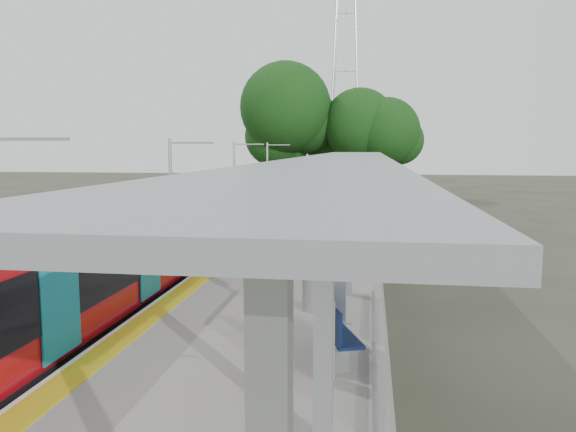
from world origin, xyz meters
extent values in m
cube|color=#59544C|center=(-4.50, 20.00, 0.12)|extent=(3.00, 70.00, 0.24)
cube|color=gray|center=(0.00, 20.00, 0.50)|extent=(6.00, 50.00, 1.00)
cube|color=gold|center=(-2.55, 20.00, 1.01)|extent=(0.60, 50.00, 0.02)
cube|color=#9EA0A5|center=(0.00, 44.95, 1.60)|extent=(6.00, 0.10, 1.20)
cube|color=#0C6F80|center=(-3.14, 4.38, 2.10)|extent=(0.04, 1.30, 2.00)
cube|color=black|center=(-4.50, 18.48, 0.65)|extent=(2.50, 13.50, 0.70)
cube|color=#A00B11|center=(-4.50, 18.48, 2.25)|extent=(2.65, 13.50, 2.50)
cube|color=black|center=(-4.50, 18.48, 2.30)|extent=(2.72, 12.96, 1.20)
cube|color=black|center=(-4.50, 18.48, 3.55)|extent=(2.40, 12.82, 0.15)
cube|color=#0C6F80|center=(-3.14, 18.48, 2.10)|extent=(0.04, 1.30, 2.00)
cylinder|color=black|center=(-4.50, 13.75, 0.35)|extent=(2.20, 0.70, 0.70)
cube|color=black|center=(-4.50, 11.43, 2.00)|extent=(2.30, 0.80, 2.40)
cube|color=#9EA0A5|center=(2.00, 2.00, 2.75)|extent=(0.25, 0.25, 3.50)
cube|color=#9EA0A5|center=(2.00, 6.00, 2.75)|extent=(0.25, 0.25, 3.50)
cube|color=#9EA0A5|center=(2.00, 10.00, 2.75)|extent=(0.25, 0.25, 3.50)
cube|color=#9EA0A5|center=(2.00, 14.00, 2.75)|extent=(0.25, 0.25, 3.50)
cube|color=#9EA0A5|center=(2.00, 18.00, 2.75)|extent=(0.25, 0.25, 3.50)
cube|color=#9EA0A5|center=(2.00, 22.00, 2.75)|extent=(0.25, 0.25, 3.50)
cube|color=#9EA0A5|center=(2.00, 26.00, 2.75)|extent=(0.25, 0.25, 3.50)
cube|color=#9EA0A5|center=(2.00, 30.00, 2.75)|extent=(0.25, 0.25, 3.50)
cube|color=#9EA0A5|center=(2.00, 34.00, 2.75)|extent=(0.25, 0.25, 3.50)
cube|color=gray|center=(1.60, 16.00, 4.58)|extent=(3.20, 38.00, 0.16)
cylinder|color=#9EA0A5|center=(0.05, 16.00, 4.50)|extent=(0.24, 38.00, 0.24)
cube|color=silver|center=(2.70, 4.00, 2.20)|extent=(0.05, 3.70, 2.20)
cube|color=silver|center=(2.70, 8.00, 2.20)|extent=(0.05, 3.70, 2.20)
cube|color=silver|center=(2.70, 16.00, 2.20)|extent=(0.05, 3.70, 2.20)
cube|color=silver|center=(2.70, 20.00, 2.20)|extent=(0.05, 3.70, 2.20)
cube|color=silver|center=(2.70, 28.00, 2.20)|extent=(0.05, 3.70, 2.20)
cube|color=silver|center=(2.70, 32.00, 2.20)|extent=(0.05, 3.70, 2.20)
cylinder|color=#382316|center=(-7.23, 52.33, 2.03)|extent=(0.36, 0.36, 4.06)
sphere|color=#1A4714|center=(-7.23, 52.33, 6.09)|extent=(6.17, 6.17, 6.17)
cylinder|color=#382316|center=(-5.94, 51.15, 2.99)|extent=(0.36, 0.36, 5.98)
sphere|color=#1A4714|center=(-5.94, 51.15, 8.97)|extent=(9.09, 9.09, 9.09)
cylinder|color=#382316|center=(-1.82, 55.98, 2.11)|extent=(0.36, 0.36, 4.23)
sphere|color=#1A4714|center=(-1.82, 55.98, 6.34)|extent=(6.42, 6.42, 6.42)
cylinder|color=#382316|center=(1.45, 52.05, 2.41)|extent=(0.36, 0.36, 4.82)
sphere|color=#1A4714|center=(1.45, 52.05, 7.23)|extent=(7.33, 7.33, 7.33)
cylinder|color=#382316|center=(4.06, 51.52, 2.19)|extent=(0.36, 0.36, 4.38)
sphere|color=#1A4714|center=(4.06, 51.52, 6.57)|extent=(6.65, 6.65, 6.65)
cube|color=#9EA0A5|center=(-5.30, 7.00, 5.20)|extent=(2.00, 0.08, 0.08)
cylinder|color=#9EA0A5|center=(-6.30, 19.00, 2.70)|extent=(0.16, 0.16, 5.40)
cube|color=#9EA0A5|center=(-5.30, 19.00, 5.20)|extent=(2.00, 0.08, 0.08)
cylinder|color=#9EA0A5|center=(-6.30, 31.00, 2.70)|extent=(0.16, 0.16, 5.40)
cube|color=#9EA0A5|center=(-5.30, 31.00, 5.20)|extent=(2.00, 0.08, 0.08)
cylinder|color=#9EA0A5|center=(-6.30, 43.00, 2.70)|extent=(0.16, 0.16, 5.40)
cube|color=#9EA0A5|center=(-5.30, 43.00, 5.20)|extent=(2.00, 0.08, 0.08)
cube|color=#0E1D47|center=(2.04, 5.19, 1.49)|extent=(1.03, 1.70, 0.07)
cube|color=#0E1D47|center=(1.82, 5.19, 1.82)|extent=(0.63, 1.55, 0.60)
cube|color=#9EA0A5|center=(2.04, 4.54, 1.24)|extent=(0.43, 0.21, 0.48)
cube|color=#9EA0A5|center=(2.04, 5.84, 1.24)|extent=(0.43, 0.21, 0.48)
cube|color=#0E1D47|center=(1.89, 23.12, 1.45)|extent=(1.03, 1.53, 0.06)
cube|color=#0E1D47|center=(1.69, 23.12, 1.74)|extent=(0.68, 1.37, 0.54)
cube|color=#9EA0A5|center=(1.89, 22.53, 1.22)|extent=(0.38, 0.22, 0.44)
cube|color=#9EA0A5|center=(1.89, 23.71, 1.22)|extent=(0.38, 0.22, 0.44)
cube|color=#0E1D47|center=(2.44, 34.90, 1.44)|extent=(0.95, 1.53, 0.06)
cube|color=#0E1D47|center=(2.24, 34.90, 1.73)|extent=(0.59, 1.39, 0.54)
cube|color=#9EA0A5|center=(2.44, 34.31, 1.22)|extent=(0.39, 0.20, 0.43)
cube|color=#9EA0A5|center=(2.44, 35.48, 1.22)|extent=(0.39, 0.20, 0.43)
cylinder|color=beige|center=(1.83, 4.19, 1.69)|extent=(0.37, 0.37, 1.39)
cube|color=red|center=(1.83, 4.19, 2.52)|extent=(0.33, 0.11, 0.23)
cylinder|color=beige|center=(0.59, 26.98, 1.81)|extent=(0.43, 0.43, 1.63)
cube|color=red|center=(0.59, 26.98, 2.79)|extent=(0.38, 0.13, 0.27)
cylinder|color=#9EA0A5|center=(1.15, 8.27, 1.40)|extent=(0.50, 0.50, 0.81)
camera|label=1|loc=(2.57, -5.13, 5.02)|focal=35.00mm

